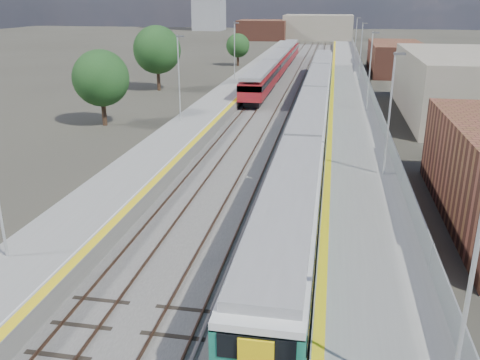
# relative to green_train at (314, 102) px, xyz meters

# --- Properties ---
(ground) EXTENTS (320.00, 320.00, 0.00)m
(ground) POSITION_rel_green_train_xyz_m (-1.50, 10.49, -2.10)
(ground) COLOR #47443A
(ground) RESTS_ON ground
(ballast_bed) EXTENTS (10.50, 155.00, 0.06)m
(ballast_bed) POSITION_rel_green_train_xyz_m (-3.75, 12.99, -2.07)
(ballast_bed) COLOR #565451
(ballast_bed) RESTS_ON ground
(tracks) EXTENTS (8.96, 160.00, 0.17)m
(tracks) POSITION_rel_green_train_xyz_m (-3.15, 14.67, -1.99)
(tracks) COLOR #4C3323
(tracks) RESTS_ON ground
(platform_right) EXTENTS (4.70, 155.00, 8.52)m
(platform_right) POSITION_rel_green_train_xyz_m (3.78, 12.98, -1.56)
(platform_right) COLOR slate
(platform_right) RESTS_ON ground
(platform_left) EXTENTS (4.30, 155.00, 8.52)m
(platform_left) POSITION_rel_green_train_xyz_m (-10.55, 12.98, -1.58)
(platform_left) COLOR slate
(platform_left) RESTS_ON ground
(buildings) EXTENTS (72.00, 185.50, 40.00)m
(buildings) POSITION_rel_green_train_xyz_m (-19.62, 99.09, 8.61)
(buildings) COLOR brown
(buildings) RESTS_ON ground
(green_train) EXTENTS (2.70, 75.31, 2.97)m
(green_train) POSITION_rel_green_train_xyz_m (0.00, 0.00, 0.00)
(green_train) COLOR black
(green_train) RESTS_ON ground
(red_train) EXTENTS (2.72, 55.23, 3.43)m
(red_train) POSITION_rel_green_train_xyz_m (-7.00, 31.76, -0.06)
(red_train) COLOR black
(red_train) RESTS_ON ground
(tree_a) EXTENTS (5.24, 5.24, 7.10)m
(tree_a) POSITION_rel_green_train_xyz_m (-19.61, -4.30, 2.38)
(tree_a) COLOR #382619
(tree_a) RESTS_ON ground
(tree_b) EXTENTS (6.12, 6.12, 8.30)m
(tree_b) POSITION_rel_green_train_xyz_m (-20.95, 15.54, 3.13)
(tree_b) COLOR #382619
(tree_b) RESTS_ON ground
(tree_c) EXTENTS (4.19, 4.19, 5.67)m
(tree_c) POSITION_rel_green_train_xyz_m (-15.41, 43.08, 1.47)
(tree_c) COLOR #382619
(tree_c) RESTS_ON ground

